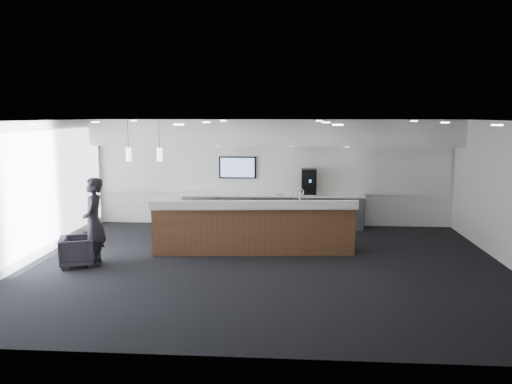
# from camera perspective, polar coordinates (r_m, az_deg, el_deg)

# --- Properties ---
(ground) EXTENTS (10.00, 10.00, 0.00)m
(ground) POSITION_cam_1_polar(r_m,az_deg,el_deg) (10.52, 1.09, -8.43)
(ground) COLOR black
(ground) RESTS_ON ground
(ceiling) EXTENTS (10.00, 8.00, 0.02)m
(ceiling) POSITION_cam_1_polar(r_m,az_deg,el_deg) (10.05, 1.14, 8.14)
(ceiling) COLOR black
(ceiling) RESTS_ON back_wall
(back_wall) EXTENTS (10.00, 0.02, 3.00)m
(back_wall) POSITION_cam_1_polar(r_m,az_deg,el_deg) (14.14, 1.96, 2.22)
(back_wall) COLOR white
(back_wall) RESTS_ON ground
(left_wall) EXTENTS (0.02, 8.00, 3.00)m
(left_wall) POSITION_cam_1_polar(r_m,az_deg,el_deg) (11.57, -24.46, -0.03)
(left_wall) COLOR white
(left_wall) RESTS_ON ground
(soffit_bulkhead) EXTENTS (10.00, 0.90, 0.70)m
(soffit_bulkhead) POSITION_cam_1_polar(r_m,az_deg,el_deg) (13.61, 1.91, 6.82)
(soffit_bulkhead) COLOR white
(soffit_bulkhead) RESTS_ON back_wall
(alcove_panel) EXTENTS (9.80, 0.06, 1.40)m
(alcove_panel) POSITION_cam_1_polar(r_m,az_deg,el_deg) (14.10, 1.95, 2.61)
(alcove_panel) COLOR white
(alcove_panel) RESTS_ON back_wall
(window_blinds_wall) EXTENTS (0.04, 7.36, 2.55)m
(window_blinds_wall) POSITION_cam_1_polar(r_m,az_deg,el_deg) (11.55, -24.28, -0.03)
(window_blinds_wall) COLOR silver
(window_blinds_wall) RESTS_ON left_wall
(back_credenza) EXTENTS (5.06, 0.66, 0.95)m
(back_credenza) POSITION_cam_1_polar(r_m,az_deg,el_deg) (13.94, 1.88, -2.12)
(back_credenza) COLOR gray
(back_credenza) RESTS_ON ground
(wall_tv) EXTENTS (1.05, 0.08, 0.62)m
(wall_tv) POSITION_cam_1_polar(r_m,az_deg,el_deg) (14.10, -2.12, 2.82)
(wall_tv) COLOR black
(wall_tv) RESTS_ON back_wall
(pendant_left) EXTENTS (0.12, 0.12, 0.30)m
(pendant_left) POSITION_cam_1_polar(r_m,az_deg,el_deg) (11.26, -10.98, 4.22)
(pendant_left) COLOR beige
(pendant_left) RESTS_ON ceiling
(pendant_right) EXTENTS (0.12, 0.12, 0.30)m
(pendant_right) POSITION_cam_1_polar(r_m,az_deg,el_deg) (11.46, -14.37, 4.19)
(pendant_right) COLOR beige
(pendant_right) RESTS_ON ceiling
(ceiling_can_lights) EXTENTS (7.00, 5.00, 0.02)m
(ceiling_can_lights) POSITION_cam_1_polar(r_m,az_deg,el_deg) (10.05, 1.14, 7.96)
(ceiling_can_lights) COLOR white
(ceiling_can_lights) RESTS_ON ceiling
(service_counter) EXTENTS (4.64, 1.16, 1.49)m
(service_counter) POSITION_cam_1_polar(r_m,az_deg,el_deg) (11.37, -0.27, -4.11)
(service_counter) COLOR #4E261A
(service_counter) RESTS_ON ground
(coffee_machine) EXTENTS (0.41, 0.54, 0.70)m
(coffee_machine) POSITION_cam_1_polar(r_m,az_deg,el_deg) (13.86, 6.04, 1.22)
(coffee_machine) COLOR black
(coffee_machine) RESTS_ON back_credenza
(info_sign_left) EXTENTS (0.16, 0.02, 0.22)m
(info_sign_left) POSITION_cam_1_polar(r_m,az_deg,el_deg) (13.74, 2.79, 0.18)
(info_sign_left) COLOR white
(info_sign_left) RESTS_ON back_credenza
(info_sign_right) EXTENTS (0.20, 0.07, 0.27)m
(info_sign_right) POSITION_cam_1_polar(r_m,az_deg,el_deg) (13.71, 6.24, 0.22)
(info_sign_right) COLOR white
(info_sign_right) RESTS_ON back_credenza
(armchair) EXTENTS (0.88, 0.86, 0.63)m
(armchair) POSITION_cam_1_polar(r_m,az_deg,el_deg) (11.09, -19.74, -6.38)
(armchair) COLOR black
(armchair) RESTS_ON ground
(lounge_guest) EXTENTS (0.60, 0.76, 1.84)m
(lounge_guest) POSITION_cam_1_polar(r_m,az_deg,el_deg) (10.91, -18.05, -3.25)
(lounge_guest) COLOR black
(lounge_guest) RESTS_ON ground
(cup_0) EXTENTS (0.10, 0.10, 0.10)m
(cup_0) POSITION_cam_1_polar(r_m,az_deg,el_deg) (13.78, 6.88, -0.11)
(cup_0) COLOR white
(cup_0) RESTS_ON back_credenza
(cup_1) EXTENTS (0.14, 0.14, 0.10)m
(cup_1) POSITION_cam_1_polar(r_m,az_deg,el_deg) (13.78, 6.30, -0.10)
(cup_1) COLOR white
(cup_1) RESTS_ON back_credenza
(cup_2) EXTENTS (0.13, 0.13, 0.10)m
(cup_2) POSITION_cam_1_polar(r_m,az_deg,el_deg) (13.77, 5.72, -0.10)
(cup_2) COLOR white
(cup_2) RESTS_ON back_credenza
(cup_3) EXTENTS (0.13, 0.13, 0.10)m
(cup_3) POSITION_cam_1_polar(r_m,az_deg,el_deg) (13.77, 5.14, -0.09)
(cup_3) COLOR white
(cup_3) RESTS_ON back_credenza
(cup_4) EXTENTS (0.14, 0.14, 0.10)m
(cup_4) POSITION_cam_1_polar(r_m,az_deg,el_deg) (13.77, 4.55, -0.08)
(cup_4) COLOR white
(cup_4) RESTS_ON back_credenza
(cup_5) EXTENTS (0.11, 0.11, 0.10)m
(cup_5) POSITION_cam_1_polar(r_m,az_deg,el_deg) (13.76, 3.97, -0.08)
(cup_5) COLOR white
(cup_5) RESTS_ON back_credenza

